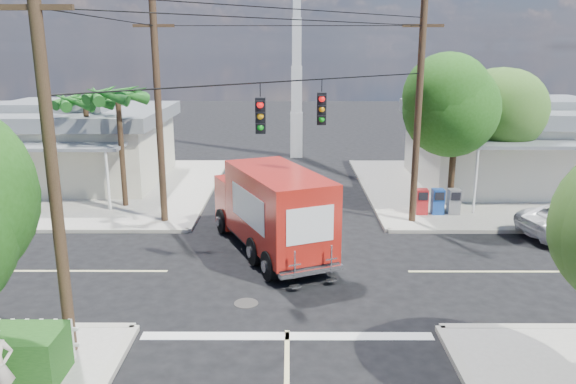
{
  "coord_description": "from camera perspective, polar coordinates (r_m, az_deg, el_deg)",
  "views": [
    {
      "loc": [
        0.07,
        -17.32,
        7.21
      ],
      "look_at": [
        0.0,
        2.0,
        2.2
      ],
      "focal_mm": 35.0,
      "sensor_mm": 36.0,
      "label": 1
    }
  ],
  "objects": [
    {
      "name": "ground",
      "position": [
        18.76,
        -0.02,
        -8.06
      ],
      "size": [
        120.0,
        120.0,
        0.0
      ],
      "primitive_type": "plane",
      "color": "black",
      "rests_on": "ground"
    },
    {
      "name": "sidewalk_ne",
      "position": [
        31.03,
        20.58,
        0.29
      ],
      "size": [
        14.12,
        14.12,
        0.14
      ],
      "color": "gray",
      "rests_on": "ground"
    },
    {
      "name": "sidewalk_nw",
      "position": [
        31.08,
        -20.43,
        0.33
      ],
      "size": [
        14.12,
        14.12,
        0.14
      ],
      "color": "gray",
      "rests_on": "ground"
    },
    {
      "name": "road_markings",
      "position": [
        17.41,
        -0.04,
        -9.91
      ],
      "size": [
        32.0,
        32.0,
        0.01
      ],
      "color": "beige",
      "rests_on": "ground"
    },
    {
      "name": "building_ne",
      "position": [
        32.19,
        23.0,
        4.65
      ],
      "size": [
        11.8,
        10.2,
        4.5
      ],
      "color": "silver",
      "rests_on": "sidewalk_ne"
    },
    {
      "name": "building_nw",
      "position": [
        32.52,
        -21.66,
        4.69
      ],
      "size": [
        10.8,
        10.2,
        4.3
      ],
      "color": "beige",
      "rests_on": "sidewalk_nw"
    },
    {
      "name": "radio_tower",
      "position": [
        37.36,
        0.88,
        12.13
      ],
      "size": [
        0.8,
        0.8,
        17.0
      ],
      "color": "silver",
      "rests_on": "ground"
    },
    {
      "name": "tree_ne_front",
      "position": [
        25.23,
        16.82,
        8.37
      ],
      "size": [
        4.21,
        4.14,
        6.66
      ],
      "color": "#422D1C",
      "rests_on": "sidewalk_ne"
    },
    {
      "name": "tree_ne_back",
      "position": [
        28.19,
        20.6,
        7.46
      ],
      "size": [
        3.77,
        3.66,
        5.82
      ],
      "color": "#422D1C",
      "rests_on": "sidewalk_ne"
    },
    {
      "name": "palm_nw_front",
      "position": [
        26.04,
        -16.92,
        9.15
      ],
      "size": [
        3.01,
        3.08,
        5.59
      ],
      "color": "#422D1C",
      "rests_on": "sidewalk_nw"
    },
    {
      "name": "palm_nw_back",
      "position": [
        28.12,
        -19.92,
        8.5
      ],
      "size": [
        3.01,
        3.08,
        5.19
      ],
      "color": "#422D1C",
      "rests_on": "sidewalk_nw"
    },
    {
      "name": "utility_poles",
      "position": [
        19.16,
        -4.78,
        6.88
      ],
      "size": [
        12.0,
        10.68,
        9.0
      ],
      "color": "#473321",
      "rests_on": "ground"
    },
    {
      "name": "vending_boxes",
      "position": [
        25.24,
        14.96,
        -0.94
      ],
      "size": [
        1.9,
        0.5,
        1.1
      ],
      "color": "#B41D20",
      "rests_on": "sidewalk_ne"
    },
    {
      "name": "delivery_truck",
      "position": [
        20.06,
        -1.71,
        -1.79
      ],
      "size": [
        4.76,
        7.4,
        3.1
      ],
      "color": "black",
      "rests_on": "ground"
    }
  ]
}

